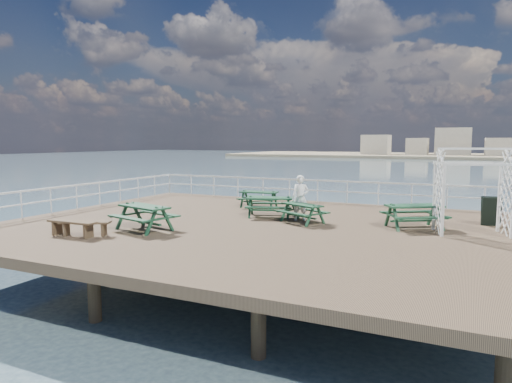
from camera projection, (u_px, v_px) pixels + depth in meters
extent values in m
cube|color=brown|center=(260.00, 229.00, 16.36)|extent=(18.00, 14.00, 0.30)
plane|color=#395161|center=(404.00, 184.00, 52.56)|extent=(300.00, 300.00, 0.00)
cube|color=tan|center=(501.00, 157.00, 131.68)|extent=(160.00, 40.00, 0.80)
cube|color=beige|center=(377.00, 145.00, 143.37)|extent=(8.00, 8.00, 6.00)
cube|color=beige|center=(417.00, 146.00, 138.36)|extent=(6.00, 8.00, 5.00)
cube|color=beige|center=(453.00, 141.00, 133.98)|extent=(10.00, 8.00, 8.00)
cube|color=beige|center=(499.00, 147.00, 129.08)|extent=(7.00, 8.00, 5.00)
cylinder|color=brown|center=(505.00, 378.00, 8.38)|extent=(0.36, 0.36, 2.10)
cylinder|color=brown|center=(176.00, 222.00, 24.61)|extent=(0.36, 0.36, 2.10)
cylinder|color=brown|center=(486.00, 250.00, 18.28)|extent=(0.36, 0.36, 2.10)
cube|color=silver|center=(318.00, 180.00, 22.39)|extent=(17.70, 0.07, 0.07)
cube|color=silver|center=(318.00, 191.00, 22.45)|extent=(17.70, 0.05, 0.05)
cylinder|color=silver|center=(169.00, 183.00, 26.18)|extent=(0.05, 0.05, 1.10)
cube|color=silver|center=(76.00, 185.00, 19.96)|extent=(0.07, 13.70, 0.07)
cube|color=silver|center=(77.00, 197.00, 20.02)|extent=(0.05, 13.70, 0.05)
cube|color=#143821|center=(259.00, 192.00, 20.55)|extent=(1.73, 0.81, 0.06)
cube|color=#143821|center=(263.00, 197.00, 21.11)|extent=(1.69, 0.39, 0.05)
cube|color=#143821|center=(255.00, 200.00, 20.06)|extent=(1.69, 0.39, 0.05)
cube|color=#143821|center=(245.00, 198.00, 20.82)|extent=(0.21, 1.35, 0.06)
cube|color=#143821|center=(274.00, 199.00, 20.35)|extent=(0.21, 1.35, 0.06)
cube|color=#143821|center=(247.00, 198.00, 21.08)|extent=(0.12, 0.48, 0.81)
cube|color=#143821|center=(242.00, 200.00, 20.56)|extent=(0.12, 0.48, 0.81)
cube|color=#143821|center=(276.00, 199.00, 20.62)|extent=(0.12, 0.48, 0.81)
cube|color=#143821|center=(272.00, 201.00, 20.10)|extent=(0.12, 0.48, 0.81)
cube|color=#143821|center=(259.00, 202.00, 20.60)|extent=(1.49, 0.22, 0.06)
cube|color=#143821|center=(302.00, 205.00, 16.69)|extent=(1.72, 1.29, 0.05)
cube|color=#143821|center=(313.00, 210.00, 17.05)|extent=(1.54, 0.93, 0.04)
cube|color=#143821|center=(291.00, 213.00, 16.39)|extent=(1.54, 0.93, 0.04)
cube|color=#143821|center=(290.00, 210.00, 17.25)|extent=(0.65, 1.19, 0.05)
cube|color=#143821|center=(315.00, 214.00, 16.20)|extent=(0.65, 1.19, 0.05)
cube|color=#143821|center=(295.00, 211.00, 17.41)|extent=(0.27, 0.44, 0.78)
cube|color=#143821|center=(285.00, 212.00, 17.09)|extent=(0.27, 0.44, 0.78)
cube|color=#143821|center=(321.00, 215.00, 16.36)|extent=(0.27, 0.44, 0.78)
cube|color=#143821|center=(310.00, 217.00, 16.04)|extent=(0.27, 0.44, 0.78)
cube|color=#143821|center=(302.00, 217.00, 16.74)|extent=(1.31, 0.71, 0.05)
cube|color=#143821|center=(414.00, 206.00, 15.59)|extent=(1.99, 1.62, 0.06)
cube|color=#143821|center=(406.00, 212.00, 16.24)|extent=(1.75, 1.21, 0.05)
cube|color=#143821|center=(423.00, 218.00, 15.00)|extent=(1.75, 1.21, 0.05)
cube|color=#143821|center=(392.00, 216.00, 15.53)|extent=(0.87, 1.34, 0.06)
cube|color=#143821|center=(436.00, 215.00, 15.71)|extent=(0.87, 1.34, 0.06)
cube|color=#143821|center=(388.00, 216.00, 15.85)|extent=(0.36, 0.51, 0.92)
cube|color=#143821|center=(396.00, 219.00, 15.23)|extent=(0.36, 0.51, 0.92)
cube|color=#143821|center=(431.00, 215.00, 16.03)|extent=(0.36, 0.51, 0.92)
cube|color=#143821|center=(440.00, 218.00, 15.41)|extent=(0.36, 0.51, 0.92)
cube|color=#143821|center=(414.00, 221.00, 15.64)|extent=(1.47, 0.95, 0.06)
cube|color=#143821|center=(144.00, 207.00, 15.27)|extent=(2.07, 1.24, 0.06)
cube|color=#143821|center=(160.00, 213.00, 15.80)|extent=(1.94, 0.77, 0.05)
cube|color=#143821|center=(128.00, 218.00, 14.81)|extent=(1.94, 0.77, 0.05)
cube|color=#143821|center=(130.00, 214.00, 15.83)|extent=(0.49, 1.53, 0.06)
cube|color=#143821|center=(159.00, 219.00, 14.79)|extent=(0.49, 1.53, 0.06)
cube|color=#143821|center=(138.00, 214.00, 16.08)|extent=(0.23, 0.56, 0.94)
cube|color=#143821|center=(122.00, 217.00, 15.59)|extent=(0.23, 0.56, 0.94)
cube|color=#143821|center=(167.00, 219.00, 15.04)|extent=(0.23, 0.56, 0.94)
cube|color=#143821|center=(151.00, 222.00, 14.55)|extent=(0.23, 0.56, 0.94)
cube|color=#143821|center=(144.00, 222.00, 15.33)|extent=(1.69, 0.53, 0.06)
cube|color=#143821|center=(269.00, 198.00, 18.01)|extent=(1.92, 1.24, 0.06)
cube|color=#143821|center=(271.00, 203.00, 18.63)|extent=(1.78, 0.82, 0.05)
cube|color=#143821|center=(268.00, 208.00, 17.45)|extent=(1.78, 0.82, 0.05)
cube|color=#143821|center=(251.00, 206.00, 18.12)|extent=(0.55, 1.39, 0.06)
cube|color=#143821|center=(288.00, 206.00, 17.96)|extent=(0.55, 1.39, 0.06)
cube|color=#143821|center=(252.00, 206.00, 18.42)|extent=(0.24, 0.51, 0.87)
cube|color=#143821|center=(250.00, 208.00, 17.83)|extent=(0.24, 0.51, 0.87)
cube|color=#143821|center=(289.00, 206.00, 18.26)|extent=(0.24, 0.51, 0.87)
cube|color=#143821|center=(288.00, 208.00, 17.67)|extent=(0.24, 0.51, 0.87)
cube|color=#143821|center=(269.00, 210.00, 18.06)|extent=(1.54, 0.60, 0.06)
cube|color=brown|center=(72.00, 222.00, 14.30)|extent=(1.73, 0.46, 0.06)
cube|color=brown|center=(57.00, 228.00, 14.59)|extent=(0.10, 0.37, 0.43)
cube|color=brown|center=(88.00, 231.00, 14.08)|extent=(0.10, 0.37, 0.43)
cube|color=brown|center=(85.00, 222.00, 14.41)|extent=(1.61, 0.99, 0.06)
cube|color=brown|center=(67.00, 229.00, 14.45)|extent=(0.21, 0.34, 0.40)
cube|color=brown|center=(104.00, 229.00, 14.42)|extent=(0.21, 0.34, 0.40)
cube|color=silver|center=(443.00, 201.00, 14.20)|extent=(0.10, 0.10, 2.23)
cube|color=silver|center=(435.00, 197.00, 15.30)|extent=(0.10, 0.10, 2.23)
cube|color=silver|center=(499.00, 198.00, 15.01)|extent=(0.10, 0.10, 2.23)
cube|color=silver|center=(480.00, 165.00, 13.93)|extent=(2.16, 0.72, 0.07)
cube|color=silver|center=(468.00, 163.00, 15.03)|extent=(2.16, 0.72, 0.07)
cube|color=silver|center=(475.00, 149.00, 14.42)|extent=(2.15, 0.71, 0.07)
cube|color=black|center=(492.00, 212.00, 15.97)|extent=(0.66, 0.34, 1.04)
cube|color=black|center=(491.00, 211.00, 16.17)|extent=(0.66, 0.34, 1.04)
imported|color=white|center=(300.00, 198.00, 17.18)|extent=(0.71, 0.56, 1.71)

